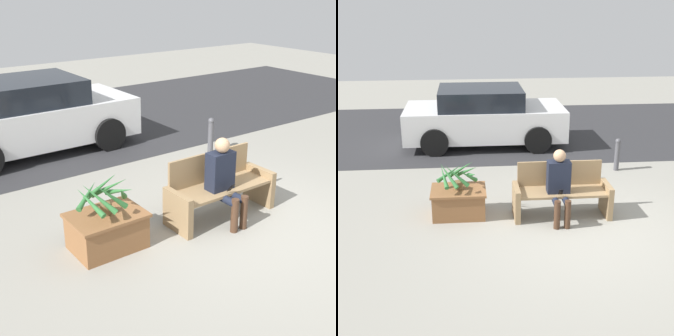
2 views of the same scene
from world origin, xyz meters
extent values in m
plane|color=gray|center=(0.00, 0.00, 0.00)|extent=(30.00, 30.00, 0.00)
cube|color=#2D2D30|center=(0.00, 6.17, 0.00)|extent=(20.00, 6.00, 0.01)
cube|color=#8C704C|center=(-0.99, 0.56, 0.29)|extent=(0.09, 0.58, 0.57)
cube|color=#8C704C|center=(0.57, 0.56, 0.29)|extent=(0.09, 0.58, 0.57)
cube|color=#8C704C|center=(-0.21, 0.56, 0.45)|extent=(1.47, 0.53, 0.04)
cube|color=#8C704C|center=(-0.21, 0.83, 0.69)|extent=(1.47, 0.04, 0.44)
cube|color=black|center=(-0.29, 0.52, 0.74)|extent=(0.38, 0.22, 0.55)
sphere|color=tan|center=(-0.29, 0.50, 1.12)|extent=(0.21, 0.21, 0.21)
cylinder|color=black|center=(-0.38, 0.31, 0.42)|extent=(0.11, 0.42, 0.11)
cylinder|color=black|center=(-0.21, 0.31, 0.42)|extent=(0.11, 0.42, 0.11)
cylinder|color=#472D1E|center=(-0.38, 0.10, 0.24)|extent=(0.10, 0.10, 0.49)
cylinder|color=#472D1E|center=(-0.21, 0.10, 0.24)|extent=(0.10, 0.10, 0.49)
cube|color=black|center=(-0.29, 0.29, 0.57)|extent=(0.07, 0.09, 0.12)
cube|color=brown|center=(-1.97, 0.76, 0.24)|extent=(0.89, 0.64, 0.48)
cube|color=brown|center=(-1.97, 0.76, 0.46)|extent=(0.94, 0.69, 0.04)
cylinder|color=brown|center=(-1.97, 0.76, 0.55)|extent=(0.15, 0.15, 0.14)
cone|color=#2D6B33|center=(-1.74, 0.82, 0.71)|extent=(0.19, 0.51, 0.25)
cone|color=#2D6B33|center=(-1.82, 0.93, 0.74)|extent=(0.42, 0.38, 0.31)
cone|color=#2D6B33|center=(-1.92, 0.97, 0.77)|extent=(0.48, 0.18, 0.35)
cone|color=#2D6B33|center=(-2.12, 0.95, 0.70)|extent=(0.45, 0.38, 0.24)
cone|color=#2D6B33|center=(-2.20, 0.71, 0.73)|extent=(0.19, 0.51, 0.28)
cone|color=#2D6B33|center=(-2.12, 0.62, 0.78)|extent=(0.36, 0.38, 0.38)
cone|color=#2D6B33|center=(-1.99, 0.57, 0.80)|extent=(0.43, 0.12, 0.41)
cone|color=#2D6B33|center=(-1.80, 0.63, 0.76)|extent=(0.34, 0.43, 0.35)
cube|color=silver|center=(-1.33, 4.92, 0.59)|extent=(3.97, 1.80, 0.76)
cube|color=black|center=(-1.43, 4.92, 1.21)|extent=(2.07, 1.66, 0.47)
cylinder|color=black|center=(-0.10, 4.02, 0.33)|extent=(0.66, 0.18, 0.66)
cylinder|color=black|center=(-0.10, 5.82, 0.33)|extent=(0.66, 0.18, 0.66)
cylinder|color=#4C4C51|center=(1.44, 2.70, 0.31)|extent=(0.11, 0.11, 0.63)
sphere|color=#4C4C51|center=(1.44, 2.70, 0.66)|extent=(0.12, 0.12, 0.12)
camera|label=1|loc=(-4.40, -3.91, 3.19)|focal=50.00mm
camera|label=2|loc=(-1.81, -6.65, 3.57)|focal=50.00mm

